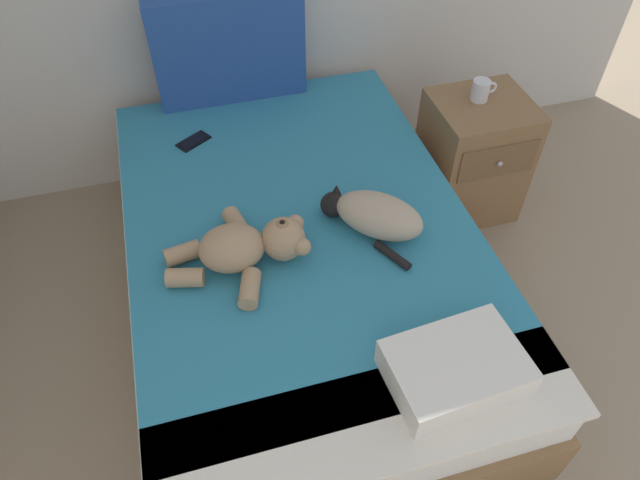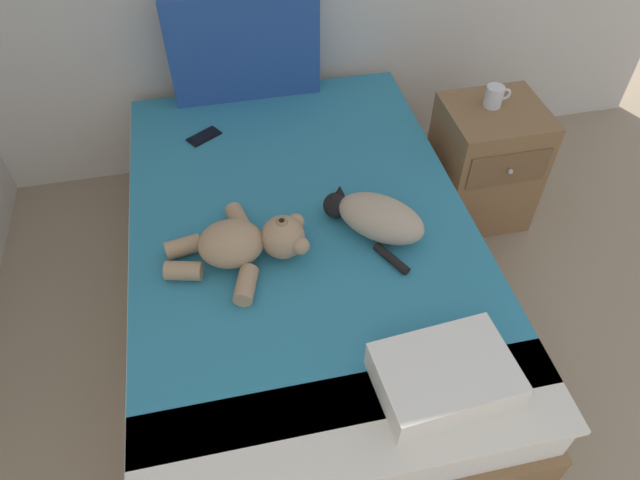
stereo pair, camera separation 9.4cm
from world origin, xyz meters
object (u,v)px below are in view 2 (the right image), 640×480
patterned_cushion (244,45)px  cell_phone (204,136)px  throw_pillow (444,376)px  teddy_bear (246,243)px  nightstand (484,164)px  mug (495,96)px  bed (303,265)px  cat (376,217)px

patterned_cushion → cell_phone: bearing=-127.7°
throw_pillow → cell_phone: bearing=113.7°
teddy_bear → nightstand: size_ratio=0.85×
patterned_cushion → throw_pillow: size_ratio=1.73×
cell_phone → nightstand: 1.33m
cell_phone → mug: (1.28, -0.18, 0.15)m
bed → cell_phone: size_ratio=12.36×
teddy_bear → cell_phone: (-0.10, 0.75, -0.07)m
patterned_cushion → cat: patterned_cushion is taller
throw_pillow → nightstand: (0.68, 1.17, -0.26)m
patterned_cushion → cat: (0.35, -1.03, -0.18)m
bed → nightstand: (0.97, 0.40, 0.06)m
bed → throw_pillow: (0.28, -0.78, 0.31)m
cat → cell_phone: bearing=129.3°
cat → nightstand: (0.70, 0.50, -0.27)m
throw_pillow → patterned_cushion: bearing=102.3°
cat → teddy_bear: (-0.49, -0.03, 0.00)m
bed → throw_pillow: size_ratio=5.06×
bed → nightstand: size_ratio=3.29×
patterned_cushion → throw_pillow: patterned_cushion is taller
patterned_cushion → cell_phone: 0.47m
teddy_bear → nightstand: bearing=24.1°
teddy_bear → cell_phone: bearing=97.8°
teddy_bear → throw_pillow: (0.51, -0.64, -0.02)m
nightstand → cell_phone: bearing=170.4°
teddy_bear → bed: bearing=31.4°
cat → cell_phone: (-0.59, 0.72, -0.07)m
patterned_cushion → throw_pillow: (0.37, -1.70, -0.20)m
throw_pillow → nightstand: 1.38m
teddy_bear → cell_phone: 0.76m
cell_phone → mug: mug is taller
nightstand → throw_pillow: bearing=-120.2°
mug → patterned_cushion: bearing=154.8°
bed → patterned_cushion: bearing=95.4°
throw_pillow → bed: bearing=110.1°
throw_pillow → nightstand: throw_pillow is taller
patterned_cushion → mug: (1.04, -0.49, -0.10)m
patterned_cushion → throw_pillow: 1.76m
teddy_bear → mug: mug is taller
teddy_bear → throw_pillow: size_ratio=1.30×
nightstand → patterned_cushion: bearing=153.3°
patterned_cushion → mug: patterned_cushion is taller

